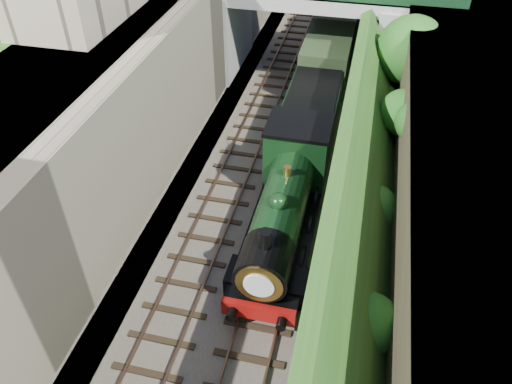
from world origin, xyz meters
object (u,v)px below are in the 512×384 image
road_bridge (329,18)px  tender (311,119)px  locomotive (285,204)px  tree (413,52)px

road_bridge → tender: road_bridge is taller
locomotive → road_bridge: bearing=90.9°
tree → locomotive: 11.58m
tender → tree: bearing=31.1°
locomotive → tender: bearing=90.0°
locomotive → tender: locomotive is taller
tree → tender: bearing=-148.9°
road_bridge → tree: size_ratio=2.42×
locomotive → tree: bearing=65.2°
locomotive → tender: size_ratio=1.70×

